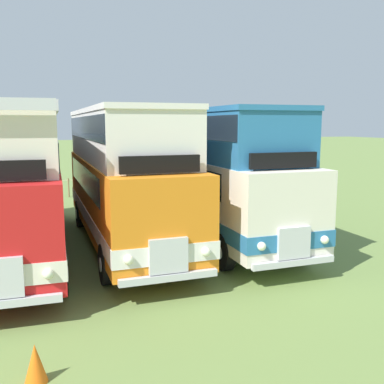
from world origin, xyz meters
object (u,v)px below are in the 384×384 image
at_px(bus_sixth_in_row, 18,177).
at_px(cone_mid_row, 35,363).
at_px(bus_eighth_in_row, 214,168).
at_px(bus_seventh_in_row, 123,171).

bearing_deg(bus_sixth_in_row, cone_mid_row, -87.83).
relative_size(bus_eighth_in_row, cone_mid_row, 16.24).
xyz_separation_m(bus_sixth_in_row, cone_mid_row, (0.30, -7.89, -2.05)).
xyz_separation_m(bus_sixth_in_row, bus_eighth_in_row, (6.48, -0.44, 0.11)).
relative_size(bus_sixth_in_row, bus_seventh_in_row, 1.14).
bearing_deg(bus_seventh_in_row, bus_eighth_in_row, -0.54).
xyz_separation_m(bus_seventh_in_row, bus_eighth_in_row, (3.24, -0.03, 0.00)).
bearing_deg(bus_seventh_in_row, bus_sixth_in_row, 172.83).
bearing_deg(bus_sixth_in_row, bus_eighth_in_row, -3.87).
bearing_deg(bus_eighth_in_row, cone_mid_row, -129.69).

